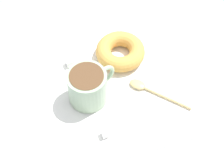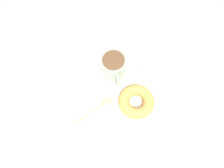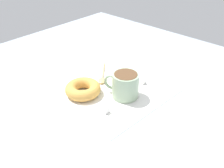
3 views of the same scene
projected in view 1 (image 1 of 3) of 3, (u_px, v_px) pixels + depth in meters
The scene contains 7 objects.
ground_plane at pixel (114, 81), 82.90cm from camera, with size 120.00×120.00×2.00cm, color #99A8B7.
napkin at pixel (112, 90), 80.25cm from camera, with size 31.57×31.57×0.30cm, color white.
coffee_cup at pixel (88, 86), 75.76cm from camera, with size 8.09×10.86×7.74cm.
donut at pixel (120, 51), 83.86cm from camera, with size 11.07×11.07×3.47cm, color gold.
spoon at pixel (147, 88), 79.77cm from camera, with size 11.81×10.27×0.90cm.
sugar_cube at pixel (105, 133), 73.32cm from camera, with size 1.47×1.47×1.47cm, color white.
sugar_cube_extra at pixel (70, 62), 83.26cm from camera, with size 1.68×1.68×1.68cm, color white.
Camera 1 is at (44.35, -17.29, 66.88)cm, focal length 60.00 mm.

